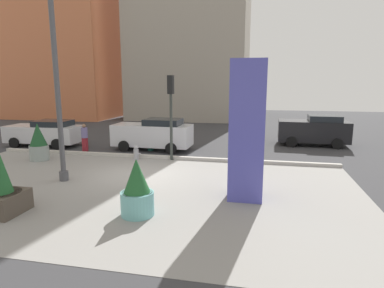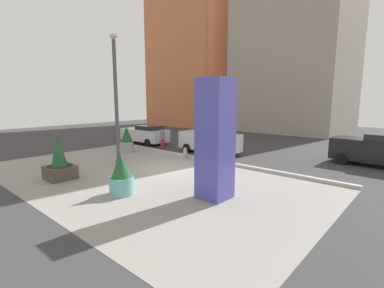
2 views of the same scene
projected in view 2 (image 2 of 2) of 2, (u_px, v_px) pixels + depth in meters
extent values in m
plane|color=#38383A|center=(210.00, 158.00, 18.51)|extent=(60.00, 60.00, 0.00)
cube|color=gray|center=(137.00, 176.00, 14.06)|extent=(18.00, 10.00, 0.02)
cube|color=#B7B2A8|center=(201.00, 158.00, 17.85)|extent=(18.00, 0.24, 0.16)
cylinder|color=#4C4C51|center=(119.00, 163.00, 16.12)|extent=(0.36, 0.36, 0.40)
cylinder|color=#4C4C51|center=(116.00, 105.00, 15.58)|extent=(0.20, 0.20, 7.05)
ellipsoid|color=silver|center=(113.00, 36.00, 14.98)|extent=(0.44, 0.44, 0.28)
cube|color=#4C4CAD|center=(215.00, 140.00, 10.67)|extent=(1.14, 1.14, 4.66)
cylinder|color=gray|center=(127.00, 147.00, 20.38)|extent=(0.94, 0.94, 0.77)
cylinder|color=#382819|center=(127.00, 142.00, 20.32)|extent=(0.87, 0.87, 0.04)
cone|color=#1E4C28|center=(127.00, 134.00, 20.22)|extent=(0.83, 0.83, 1.13)
cube|color=#4C4238|center=(60.00, 172.00, 13.52)|extent=(1.25, 1.25, 0.67)
cylinder|color=#382819|center=(60.00, 166.00, 13.47)|extent=(1.19, 1.19, 0.04)
cone|color=#235B2D|center=(58.00, 150.00, 13.34)|extent=(0.74, 0.74, 1.60)
cylinder|color=#6BB2B2|center=(122.00, 186.00, 11.36)|extent=(0.99, 0.99, 0.73)
cylinder|color=#382819|center=(121.00, 178.00, 11.31)|extent=(0.92, 0.92, 0.04)
cone|color=#235B2D|center=(121.00, 165.00, 11.22)|extent=(0.78, 0.78, 1.02)
cylinder|color=#99999E|center=(185.00, 155.00, 18.10)|extent=(0.26, 0.26, 0.55)
sphere|color=#99999E|center=(185.00, 149.00, 18.04)|extent=(0.24, 0.24, 0.24)
cylinder|color=#99999E|center=(187.00, 155.00, 17.99)|extent=(0.12, 0.10, 0.10)
cylinder|color=#333833|center=(210.00, 135.00, 16.91)|extent=(0.14, 0.14, 3.34)
cube|color=black|center=(210.00, 100.00, 16.56)|extent=(0.28, 0.32, 0.90)
sphere|color=yellow|center=(212.00, 100.00, 16.69)|extent=(0.18, 0.18, 0.18)
cube|color=silver|center=(209.00, 141.00, 19.84)|extent=(4.58, 1.89, 1.22)
cube|color=#1E2328|center=(217.00, 131.00, 19.25)|extent=(2.09, 1.60, 0.35)
cylinder|color=black|center=(187.00, 148.00, 20.24)|extent=(0.65, 0.24, 0.64)
cylinder|color=black|center=(203.00, 145.00, 21.50)|extent=(0.65, 0.24, 0.64)
cylinder|color=black|center=(217.00, 153.00, 18.35)|extent=(0.65, 0.24, 0.64)
cylinder|color=black|center=(233.00, 150.00, 19.61)|extent=(0.65, 0.24, 0.64)
cube|color=silver|center=(145.00, 135.00, 24.19)|extent=(4.56, 1.90, 1.00)
cube|color=#1E2328|center=(150.00, 128.00, 23.65)|extent=(2.07, 1.62, 0.34)
cylinder|color=black|center=(126.00, 139.00, 24.47)|extent=(0.65, 0.24, 0.64)
cylinder|color=black|center=(142.00, 137.00, 25.82)|extent=(0.65, 0.24, 0.64)
cylinder|color=black|center=(148.00, 143.00, 22.70)|extent=(0.65, 0.24, 0.64)
cylinder|color=black|center=(163.00, 140.00, 24.05)|extent=(0.65, 0.24, 0.64)
cube|color=black|center=(372.00, 150.00, 16.23)|extent=(4.24, 1.97, 1.27)
cylinder|color=black|center=(342.00, 159.00, 16.53)|extent=(0.65, 0.24, 0.64)
cylinder|color=black|center=(350.00, 155.00, 17.86)|extent=(0.65, 0.24, 0.64)
cube|color=maroon|center=(163.00, 144.00, 21.46)|extent=(0.29, 0.22, 0.78)
cylinder|color=slate|center=(162.00, 136.00, 21.35)|extent=(0.38, 0.38, 0.58)
sphere|color=#8C664C|center=(162.00, 130.00, 21.28)|extent=(0.21, 0.21, 0.21)
cube|color=#236656|center=(207.00, 148.00, 19.75)|extent=(0.31, 0.25, 0.83)
cylinder|color=maroon|center=(207.00, 138.00, 19.64)|extent=(0.42, 0.42, 0.63)
sphere|color=tan|center=(207.00, 132.00, 19.57)|extent=(0.23, 0.23, 0.23)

